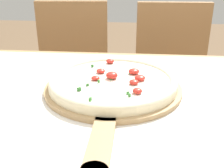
% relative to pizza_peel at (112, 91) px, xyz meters
% --- Properties ---
extents(dining_table, '(1.21, 0.96, 0.76)m').
position_rel_pizza_peel_xyz_m(dining_table, '(-0.05, -0.10, -0.12)').
color(dining_table, '#A87F51').
rests_on(dining_table, ground_plane).
extents(towel_cloth, '(1.13, 0.88, 0.00)m').
position_rel_pizza_peel_xyz_m(towel_cloth, '(-0.05, -0.10, -0.01)').
color(towel_cloth, silver).
rests_on(towel_cloth, dining_table).
extents(pizza_peel, '(0.37, 0.54, 0.01)m').
position_rel_pizza_peel_xyz_m(pizza_peel, '(0.00, 0.00, 0.00)').
color(pizza_peel, tan).
rests_on(pizza_peel, towel_cloth).
extents(pizza, '(0.34, 0.34, 0.04)m').
position_rel_pizza_peel_xyz_m(pizza, '(0.00, 0.02, 0.02)').
color(pizza, beige).
rests_on(pizza, pizza_peel).
extents(chair_left, '(0.43, 0.43, 0.90)m').
position_rel_pizza_peel_xyz_m(chair_left, '(-0.29, 0.73, -0.25)').
color(chair_left, '#A37547').
rests_on(chair_left, ground_plane).
extents(chair_right, '(0.42, 0.42, 0.90)m').
position_rel_pizza_peel_xyz_m(chair_right, '(0.25, 0.73, -0.25)').
color(chair_right, '#A37547').
rests_on(chair_right, ground_plane).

